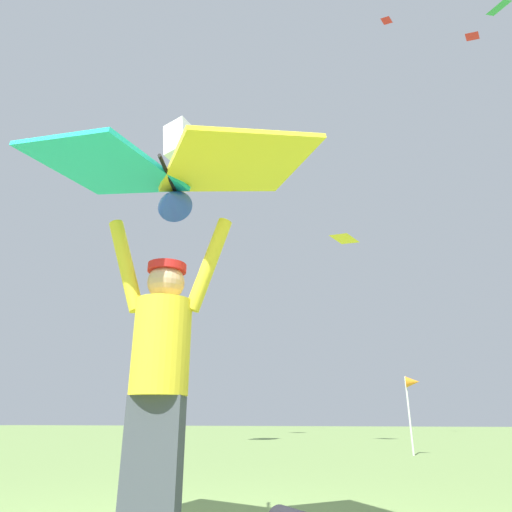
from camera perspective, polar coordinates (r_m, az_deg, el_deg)
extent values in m
cube|color=#424751|center=(2.76, -13.01, -25.40)|extent=(0.34, 0.27, 0.82)
cylinder|color=yellow|center=(2.78, -11.88, -11.15)|extent=(0.42, 0.42, 0.56)
sphere|color=tan|center=(2.87, -11.32, -3.34)|extent=(0.23, 0.23, 0.23)
cylinder|color=red|center=(2.90, -11.20, -1.54)|extent=(0.30, 0.30, 0.05)
cylinder|color=yellow|center=(2.85, -5.96, -1.02)|extent=(0.29, 0.16, 0.62)
cylinder|color=yellow|center=(2.98, -16.15, -1.12)|extent=(0.29, 0.16, 0.62)
cylinder|color=black|center=(3.13, -10.47, 8.68)|extent=(0.23, 0.74, 0.02)
cube|color=yellow|center=(3.01, -2.23, 11.59)|extent=(1.17, 1.16, 0.22)
cube|color=#19B2AD|center=(3.21, -18.84, 10.65)|extent=(1.00, 0.89, 0.22)
cone|color=blue|center=(3.08, -10.59, 7.04)|extent=(0.28, 0.26, 0.24)
pyramid|color=red|center=(29.22, 16.23, 26.76)|extent=(0.67, 0.70, 0.29)
pyramid|color=yellow|center=(16.54, 11.17, 2.28)|extent=(1.00, 1.01, 0.30)
pyramid|color=red|center=(28.35, 25.73, 23.84)|extent=(0.85, 0.86, 0.29)
pyramid|color=green|center=(22.28, 28.32, 26.04)|extent=(0.87, 0.80, 0.57)
cube|color=white|center=(15.92, -9.53, 14.02)|extent=(1.17, 1.12, 1.52)
pyramid|color=orange|center=(37.60, 0.42, 10.58)|extent=(0.51, 0.51, 0.17)
cylinder|color=silver|center=(10.72, 18.85, -18.52)|extent=(0.04, 0.04, 1.60)
cone|color=orange|center=(10.75, 19.20, -14.83)|extent=(0.28, 0.24, 0.24)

